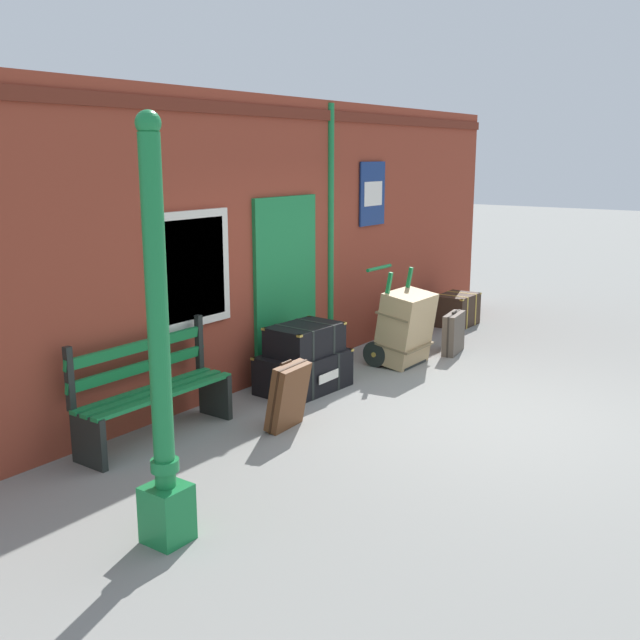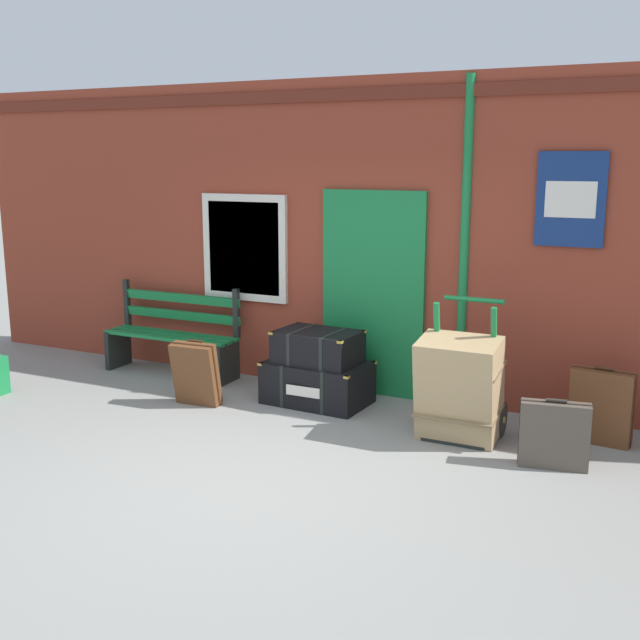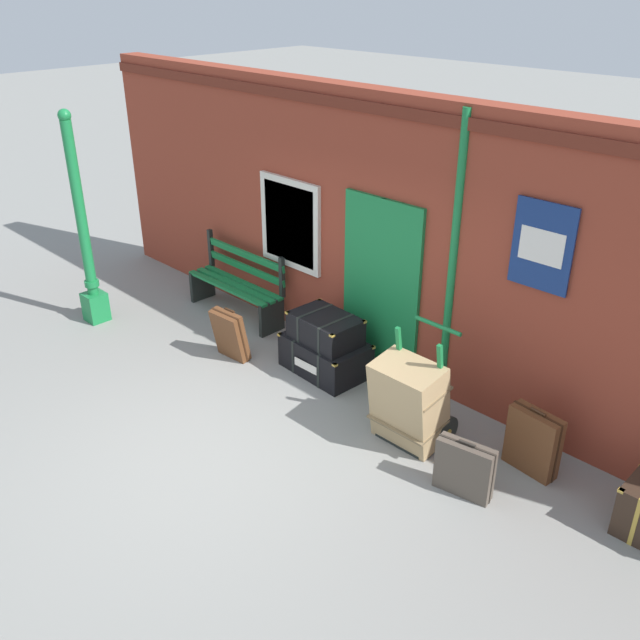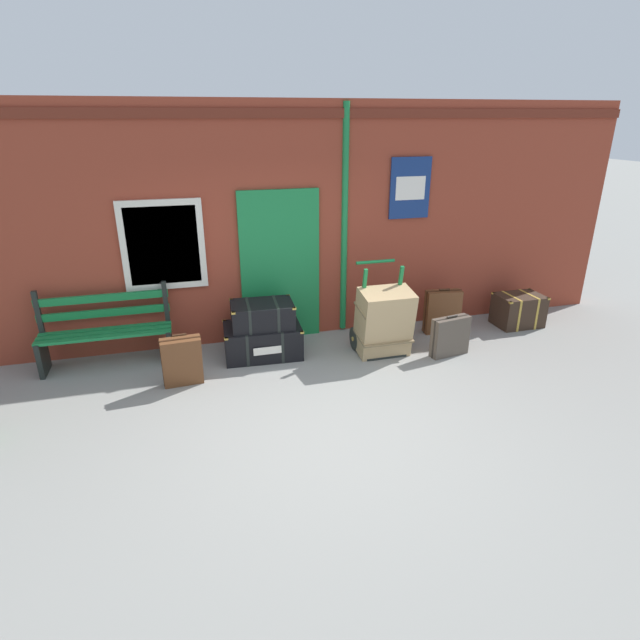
# 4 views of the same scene
# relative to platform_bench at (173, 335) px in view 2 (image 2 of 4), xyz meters

# --- Properties ---
(ground_plane) EXTENTS (60.00, 60.00, 0.00)m
(ground_plane) POSITION_rel_platform_bench_xyz_m (2.31, -2.16, -0.44)
(ground_plane) COLOR gray
(brick_facade) EXTENTS (10.40, 0.35, 3.20)m
(brick_facade) POSITION_rel_platform_bench_xyz_m (2.30, 0.44, 1.15)
(brick_facade) COLOR brown
(brick_facade) RESTS_ON ground
(platform_bench) EXTENTS (1.60, 0.43, 1.01)m
(platform_bench) POSITION_rel_platform_bench_xyz_m (0.00, 0.00, 0.00)
(platform_bench) COLOR #197A3D
(platform_bench) RESTS_ON ground
(steamer_trunk_base) EXTENTS (1.04, 0.70, 0.43)m
(steamer_trunk_base) POSITION_rel_platform_bench_xyz_m (1.95, -0.26, -0.23)
(steamer_trunk_base) COLOR black
(steamer_trunk_base) RESTS_ON ground
(steamer_trunk_middle) EXTENTS (0.84, 0.59, 0.33)m
(steamer_trunk_middle) POSITION_rel_platform_bench_xyz_m (1.96, -0.28, 0.14)
(steamer_trunk_middle) COLOR black
(steamer_trunk_middle) RESTS_ON steamer_trunk_base
(porters_trolley) EXTENTS (0.71, 0.57, 1.20)m
(porters_trolley) POSITION_rel_platform_bench_xyz_m (3.51, -0.50, -0.17)
(porters_trolley) COLOR black
(porters_trolley) RESTS_ON ground
(large_brown_trunk) EXTENTS (0.70, 0.56, 0.93)m
(large_brown_trunk) POSITION_rel_platform_bench_xyz_m (3.51, -0.67, 0.02)
(large_brown_trunk) COLOR tan
(large_brown_trunk) RESTS_ON ground
(suitcase_olive) EXTENTS (0.47, 0.29, 0.67)m
(suitcase_olive) POSITION_rel_platform_bench_xyz_m (0.91, -0.87, -0.12)
(suitcase_olive) COLOR brown
(suitcase_olive) RESTS_ON ground
(suitcase_cream) EXTENTS (0.55, 0.25, 0.57)m
(suitcase_cream) POSITION_rel_platform_bench_xyz_m (4.36, -0.92, -0.18)
(suitcase_cream) COLOR #51473D
(suitcase_cream) RESTS_ON ground
(suitcase_caramel) EXTENTS (0.53, 0.24, 0.68)m
(suitcase_caramel) POSITION_rel_platform_bench_xyz_m (4.63, -0.19, -0.12)
(suitcase_caramel) COLOR brown
(suitcase_caramel) RESTS_ON ground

